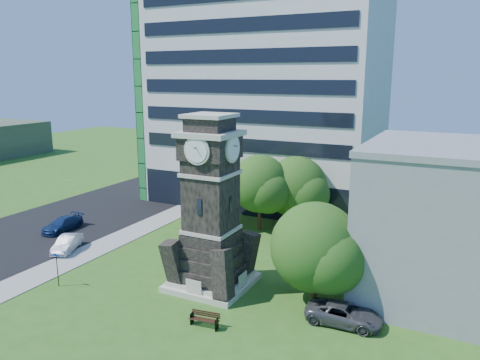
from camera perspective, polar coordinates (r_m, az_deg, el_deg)
The scene contains 14 objects.
ground at distance 34.48m, azimuth -9.56°, elevation -12.79°, with size 160.00×160.00×0.00m, color #2C5E1A.
sidewalk at distance 43.69m, azimuth -15.85°, elevation -7.49°, with size 3.00×70.00×0.06m, color gray.
street at distance 49.62m, azimuth -23.18°, elevation -5.65°, with size 14.00×80.00×0.02m, color black.
clock_tower at distance 32.58m, azimuth -3.54°, elevation -4.20°, with size 5.40×5.40×12.22m.
office_tall at distance 55.31m, azimuth 3.33°, elevation 12.12°, with size 26.20×15.11×28.60m.
car_street_mid at distance 42.98m, azimuth -20.31°, elevation -7.27°, with size 1.38×3.95×1.30m, color #BABCC2.
car_street_north at distance 48.53m, azimuth -20.83°, elevation -5.06°, with size 1.81×4.44×1.29m, color navy.
car_east_lot at distance 29.99m, azimuth 12.55°, elevation -15.66°, with size 2.12×4.60×1.28m, color #4B4B50.
park_bench at distance 29.22m, azimuth -4.33°, elevation -16.49°, with size 1.82×0.49×0.94m.
street_sign at distance 36.02m, azimuth -21.41°, elevation -9.69°, with size 0.60×0.06×2.49m.
tree_nw at distance 46.16m, azimuth -3.67°, elevation -0.27°, with size 6.15×5.59×7.40m.
tree_nc at distance 44.71m, azimuth 2.50°, elevation -0.69°, with size 6.14×5.58×7.38m.
tree_ne at distance 45.85m, azimuth 6.97°, elevation -1.07°, with size 6.64×6.03×7.09m.
tree_east at distance 31.05m, azimuth 9.32°, elevation -8.35°, with size 6.50×5.91×6.79m.
Camera 1 is at (18.75, -24.93, 14.71)m, focal length 35.00 mm.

